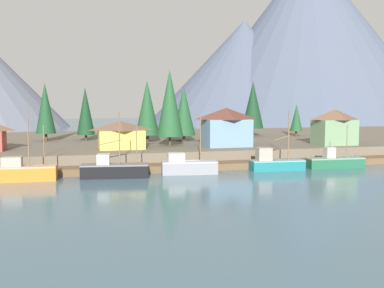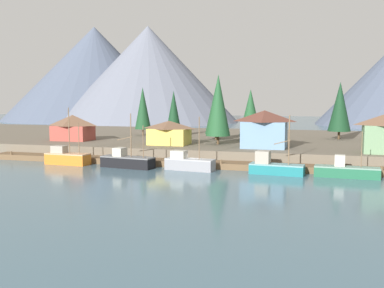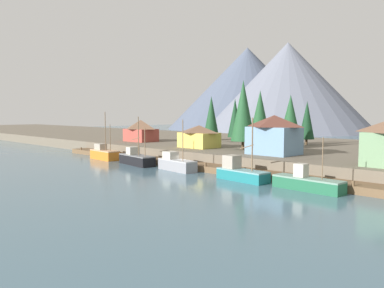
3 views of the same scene
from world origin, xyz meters
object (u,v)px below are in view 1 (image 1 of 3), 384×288
at_px(conifer_mid_right, 147,108).
at_px(fishing_boat_teal, 275,163).
at_px(house_blue, 226,127).
at_px(conifer_back_right, 184,111).
at_px(conifer_near_right, 296,118).
at_px(fishing_boat_green, 335,162).
at_px(fishing_boat_grey, 188,166).
at_px(conifer_mid_left, 45,108).
at_px(conifer_far_left, 170,103).
at_px(fishing_boat_black, 114,169).
at_px(conifer_centre, 85,111).
at_px(house_yellow, 121,135).
at_px(house_green, 334,127).
at_px(conifer_near_left, 253,105).
at_px(fishing_boat_orange, 25,172).
at_px(conifer_back_left, 166,112).

bearing_deg(conifer_mid_right, fishing_boat_teal, -59.95).
height_order(house_blue, conifer_back_right, conifer_back_right).
bearing_deg(conifer_near_right, fishing_boat_teal, -122.18).
bearing_deg(fishing_boat_green, fishing_boat_teal, -175.89).
xyz_separation_m(fishing_boat_grey, conifer_mid_left, (-21.13, 32.11, 7.92)).
bearing_deg(fishing_boat_grey, conifer_far_left, 93.37).
relative_size(fishing_boat_black, conifer_centre, 0.87).
distance_m(fishing_boat_grey, conifer_centre, 35.72).
height_order(conifer_mid_left, conifer_centre, conifer_mid_left).
height_order(house_blue, conifer_mid_left, conifer_mid_left).
bearing_deg(fishing_boat_teal, house_yellow, 152.21).
bearing_deg(fishing_boat_teal, fishing_boat_grey, -175.08).
bearing_deg(conifer_near_right, fishing_boat_black, -143.74).
height_order(fishing_boat_teal, conifer_back_right, conifer_back_right).
distance_m(house_green, conifer_centre, 48.76).
xyz_separation_m(conifer_near_left, conifer_centre, (-37.41, -2.25, -1.22)).
distance_m(fishing_boat_teal, house_blue, 14.62).
distance_m(fishing_boat_green, conifer_near_right, 34.05).
height_order(fishing_boat_orange, house_green, fishing_boat_orange).
distance_m(conifer_mid_left, conifer_back_right, 27.54).
xyz_separation_m(fishing_boat_green, conifer_back_right, (-18.10, 26.15, 7.53)).
distance_m(fishing_boat_grey, conifer_far_left, 19.18).
bearing_deg(fishing_boat_teal, conifer_near_left, 78.00).
relative_size(fishing_boat_orange, fishing_boat_green, 1.07).
height_order(fishing_boat_teal, conifer_centre, conifer_centre).
height_order(house_green, conifer_mid_left, conifer_mid_left).
height_order(fishing_boat_grey, conifer_near_right, conifer_near_right).
bearing_deg(fishing_boat_green, fishing_boat_black, -175.98).
bearing_deg(conifer_mid_left, conifer_back_right, -12.09).
distance_m(fishing_boat_orange, conifer_mid_right, 34.27).
bearing_deg(conifer_far_left, fishing_boat_black, -123.69).
distance_m(house_blue, conifer_back_right, 13.91).
distance_m(conifer_near_left, conifer_centre, 37.50).
distance_m(fishing_boat_green, conifer_back_left, 41.86).
xyz_separation_m(house_blue, conifer_back_left, (-6.29, 22.92, 2.08)).
relative_size(house_green, conifer_back_left, 0.73).
relative_size(fishing_boat_green, conifer_back_left, 0.94).
bearing_deg(conifer_mid_left, fishing_boat_grey, -56.65).
relative_size(fishing_boat_orange, conifer_near_right, 1.36).
distance_m(conifer_centre, conifer_far_left, 21.08).
bearing_deg(house_green, house_blue, 172.58).
relative_size(fishing_boat_teal, house_yellow, 1.15).
relative_size(fishing_boat_black, fishing_boat_grey, 1.09).
xyz_separation_m(conifer_near_left, conifer_near_right, (9.80, -2.33, -2.99)).
bearing_deg(fishing_boat_grey, house_blue, 58.93).
relative_size(fishing_boat_orange, conifer_near_left, 0.79).
relative_size(conifer_mid_right, conifer_back_right, 1.11).
distance_m(house_blue, conifer_centre, 30.42).
relative_size(house_green, conifer_near_right, 0.99).
bearing_deg(house_green, conifer_far_left, 168.27).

